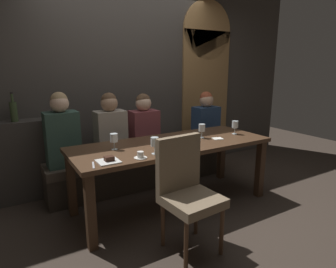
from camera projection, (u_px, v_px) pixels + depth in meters
The scene contains 20 objects.
ground at pixel (172, 204), 3.33m from camera, with size 9.00×9.00×0.00m, color #382D26.
back_wall_tiled at pixel (126, 70), 4.00m from camera, with size 6.00×0.12×3.00m, color #423D38.
arched_door at pixel (206, 78), 4.65m from camera, with size 0.90×0.05×2.55m.
back_counter at pixel (10, 163), 3.31m from camera, with size 1.10×0.28×0.95m, color #38342F.
dining_table at pixel (172, 150), 3.18m from camera, with size 2.20×0.84×0.74m.
banquette_bench at pixel (145, 168), 3.86m from camera, with size 2.50×0.44×0.45m.
chair_near_side at pixel (186, 187), 2.45m from camera, with size 0.47×0.47×0.98m.
diner_redhead at pixel (62, 132), 3.20m from camera, with size 0.36×0.24×0.84m.
diner_bearded at pixel (110, 128), 3.48m from camera, with size 0.36×0.24×0.80m.
diner_far_end at pixel (144, 125), 3.74m from camera, with size 0.36×0.24×0.77m.
diner_near_end at pixel (206, 119), 4.20m from camera, with size 0.36×0.24×0.75m.
wine_bottle_pale_label at pixel (14, 111), 3.21m from camera, with size 0.08×0.08×0.33m.
wine_glass_far_right at pixel (114, 138), 2.87m from camera, with size 0.08×0.08×0.16m.
wine_glass_center_back at pixel (235, 125), 3.53m from camera, with size 0.08×0.08×0.16m.
wine_glass_end_right at pixel (155, 142), 2.72m from camera, with size 0.08×0.08×0.16m.
wine_glass_far_left at pixel (202, 128), 3.34m from camera, with size 0.08×0.08×0.16m.
espresso_cup at pixel (141, 156), 2.61m from camera, with size 0.12×0.12×0.06m.
dessert_plate at pixel (109, 160), 2.52m from camera, with size 0.19×0.19×0.05m.
fork_on_table at pixel (93, 165), 2.43m from camera, with size 0.02×0.17×0.01m, color silver.
folded_napkin at pixel (218, 139), 3.31m from camera, with size 0.11×0.10×0.01m, color silver.
Camera 1 is at (-1.61, -2.60, 1.56)m, focal length 30.85 mm.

